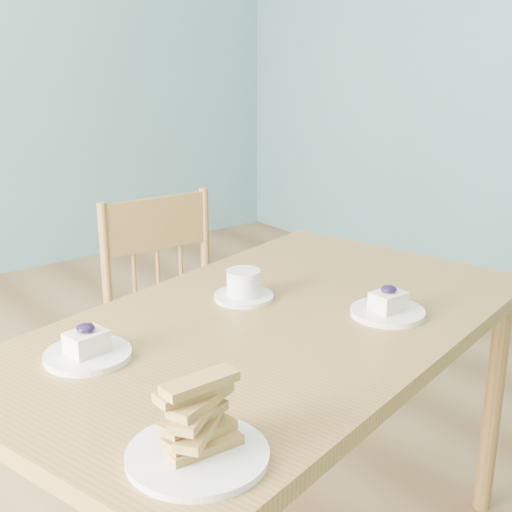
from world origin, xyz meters
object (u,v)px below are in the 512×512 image
cheesecake_plate_far (87,349)px  biscotti_plate (197,432)px  dining_table (271,350)px  coffee_cup (244,287)px  dining_chair (178,331)px  cheesecake_plate_near (388,307)px

cheesecake_plate_far → biscotti_plate: bearing=-92.9°
dining_table → cheesecake_plate_far: 0.42m
dining_table → coffee_cup: 0.18m
cheesecake_plate_far → coffee_cup: size_ratio=1.21×
dining_chair → biscotti_plate: dining_chair is taller
coffee_cup → dining_chair: bearing=59.1°
dining_chair → cheesecake_plate_far: 0.81m
coffee_cup → biscotti_plate: 0.68m
dining_table → cheesecake_plate_near: size_ratio=8.58×
dining_chair → biscotti_plate: 1.15m
dining_table → coffee_cup: bearing=62.5°
cheesecake_plate_near → biscotti_plate: (-0.66, -0.21, 0.03)m
cheesecake_plate_far → dining_table: bearing=-11.5°
dining_chair → cheesecake_plate_near: dining_chair is taller
dining_chair → coffee_cup: dining_chair is taller
cheesecake_plate_near → biscotti_plate: bearing=-162.7°
cheesecake_plate_near → biscotti_plate: size_ratio=0.77×
coffee_cup → dining_table: bearing=-123.0°
cheesecake_plate_near → cheesecake_plate_far: (-0.64, 0.22, 0.00)m
dining_chair → coffee_cup: bearing=-97.4°
dining_chair → cheesecake_plate_near: (0.10, -0.75, 0.29)m
dining_table → cheesecake_plate_far: bearing=154.7°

